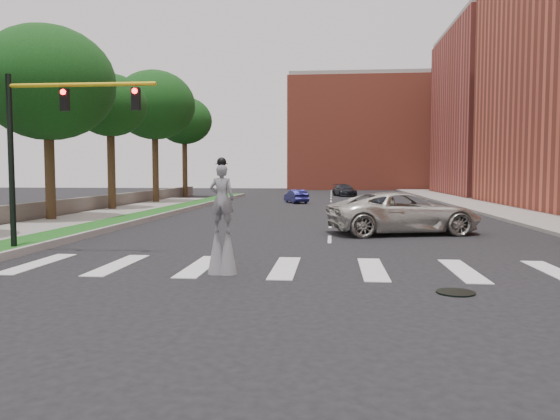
# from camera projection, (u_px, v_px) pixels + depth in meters

# --- Properties ---
(ground_plane) EXTENTS (160.00, 160.00, 0.00)m
(ground_plane) POSITION_uv_depth(u_px,v_px,m) (328.00, 275.00, 15.09)
(ground_plane) COLOR black
(ground_plane) RESTS_ON ground
(grass_median) EXTENTS (2.00, 60.00, 0.25)m
(grass_median) POSITION_uv_depth(u_px,v_px,m) (156.00, 213.00, 36.03)
(grass_median) COLOR #164E17
(grass_median) RESTS_ON ground
(median_curb) EXTENTS (0.20, 60.00, 0.28)m
(median_curb) POSITION_uv_depth(u_px,v_px,m) (171.00, 213.00, 35.93)
(median_curb) COLOR #989892
(median_curb) RESTS_ON ground
(sidewalk_left) EXTENTS (4.00, 60.00, 0.18)m
(sidewalk_left) POSITION_uv_depth(u_px,v_px,m) (29.00, 229.00, 26.39)
(sidewalk_left) COLOR gray
(sidewalk_left) RESTS_ON ground
(sidewalk_right) EXTENTS (5.00, 90.00, 0.18)m
(sidewalk_right) POSITION_uv_depth(u_px,v_px,m) (507.00, 211.00, 38.73)
(sidewalk_right) COLOR gray
(sidewalk_right) RESTS_ON ground
(stone_wall) EXTENTS (0.50, 56.00, 1.10)m
(stone_wall) POSITION_uv_depth(u_px,v_px,m) (89.00, 205.00, 38.51)
(stone_wall) COLOR #5C564F
(stone_wall) RESTS_ON ground
(manhole) EXTENTS (0.90, 0.90, 0.04)m
(manhole) POSITION_uv_depth(u_px,v_px,m) (456.00, 292.00, 12.82)
(manhole) COLOR black
(manhole) RESTS_ON ground
(building_far) EXTENTS (16.00, 22.00, 20.00)m
(building_far) POSITION_uv_depth(u_px,v_px,m) (514.00, 113.00, 65.94)
(building_far) COLOR #B94F44
(building_far) RESTS_ON ground
(building_backdrop) EXTENTS (26.00, 14.00, 18.00)m
(building_backdrop) POSITION_uv_depth(u_px,v_px,m) (368.00, 135.00, 91.35)
(building_backdrop) COLOR #C1533C
(building_backdrop) RESTS_ON ground
(traffic_signal) EXTENTS (5.30, 0.23, 6.20)m
(traffic_signal) POSITION_uv_depth(u_px,v_px,m) (44.00, 134.00, 18.71)
(traffic_signal) COLOR black
(traffic_signal) RESTS_ON ground
(stilt_performer) EXTENTS (0.84, 0.56, 3.25)m
(stilt_performer) POSITION_uv_depth(u_px,v_px,m) (222.00, 226.00, 15.16)
(stilt_performer) COLOR #362515
(stilt_performer) RESTS_ON ground
(suv_crossing) EXTENTS (7.53, 4.86, 1.93)m
(suv_crossing) POSITION_uv_depth(u_px,v_px,m) (404.00, 213.00, 25.14)
(suv_crossing) COLOR beige
(suv_crossing) RESTS_ON ground
(car_near) EXTENTS (2.67, 3.95, 1.25)m
(car_near) POSITION_uv_depth(u_px,v_px,m) (381.00, 203.00, 39.10)
(car_near) COLOR black
(car_near) RESTS_ON ground
(car_mid) EXTENTS (2.58, 3.96, 1.23)m
(car_mid) POSITION_uv_depth(u_px,v_px,m) (296.00, 196.00, 50.00)
(car_mid) COLOR navy
(car_mid) RESTS_ON ground
(car_far) EXTENTS (3.13, 5.19, 1.41)m
(car_far) POSITION_uv_depth(u_px,v_px,m) (344.00, 190.00, 63.96)
(car_far) COLOR black
(car_far) RESTS_ON ground
(tree_2) EXTENTS (7.50, 7.50, 11.00)m
(tree_2) POSITION_uv_depth(u_px,v_px,m) (47.00, 83.00, 30.48)
(tree_2) COLOR #362515
(tree_2) RESTS_ON ground
(tree_3) EXTENTS (5.28, 5.28, 9.90)m
(tree_3) POSITION_uv_depth(u_px,v_px,m) (110.00, 106.00, 39.25)
(tree_3) COLOR #362515
(tree_3) RESTS_ON ground
(tree_4) EXTENTS (7.17, 7.17, 11.83)m
(tree_4) POSITION_uv_depth(u_px,v_px,m) (155.00, 105.00, 48.34)
(tree_4) COLOR #362515
(tree_4) RESTS_ON ground
(tree_5) EXTENTS (6.12, 6.12, 11.13)m
(tree_5) POSITION_uv_depth(u_px,v_px,m) (184.00, 121.00, 60.44)
(tree_5) COLOR #362515
(tree_5) RESTS_ON ground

